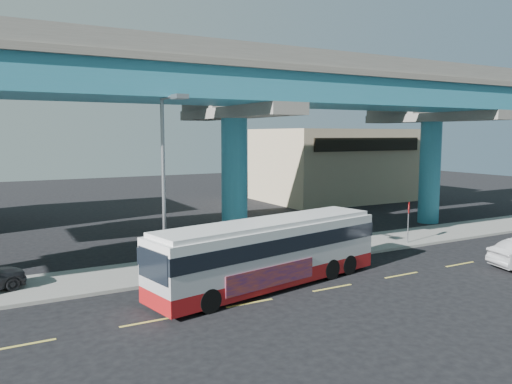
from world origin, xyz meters
TOP-DOWN VIEW (x-y plane):
  - ground at (0.00, 0.00)m, footprint 120.00×120.00m
  - sidewalk at (0.00, 5.50)m, footprint 70.00×4.00m
  - lane_markings at (-0.00, -0.30)m, footprint 58.00×0.12m
  - viaduct at (-0.00, 9.11)m, footprint 52.00×12.40m
  - building_beige at (18.00, 22.98)m, footprint 14.00×10.23m
  - transit_bus at (-2.18, 1.28)m, footprint 11.36×4.51m
  - street_lamp at (-5.91, 3.43)m, footprint 0.50×2.61m
  - stop_sign at (8.99, 4.18)m, footprint 0.59×0.48m

SIDE VIEW (x-z plane):
  - ground at x=0.00m, z-range 0.00..0.00m
  - lane_markings at x=0.00m, z-range 0.00..0.01m
  - sidewalk at x=0.00m, z-range 0.00..0.15m
  - transit_bus at x=-2.18m, z-range 0.14..2.99m
  - stop_sign at x=8.99m, z-range 0.67..3.08m
  - building_beige at x=18.00m, z-range 0.01..7.01m
  - street_lamp at x=-5.91m, z-range 1.33..9.39m
  - viaduct at x=0.00m, z-range 3.29..14.99m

